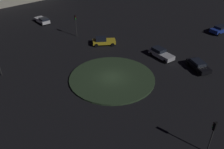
{
  "coord_description": "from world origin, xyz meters",
  "views": [
    {
      "loc": [
        -23.89,
        15.29,
        18.69
      ],
      "look_at": [
        0.0,
        0.0,
        0.69
      ],
      "focal_mm": 37.69,
      "sensor_mm": 36.0,
      "label": 1
    }
  ],
  "objects_px": {
    "car_yellow": "(103,41)",
    "traffic_light_west": "(213,132)",
    "car_silver": "(161,53)",
    "car_black": "(198,65)",
    "car_blue": "(220,29)",
    "car_white": "(42,20)",
    "traffic_light_east": "(76,21)"
  },
  "relations": [
    {
      "from": "car_white",
      "to": "traffic_light_west",
      "type": "height_order",
      "value": "traffic_light_west"
    },
    {
      "from": "car_white",
      "to": "traffic_light_east",
      "type": "relative_size",
      "value": 1.06
    },
    {
      "from": "car_yellow",
      "to": "traffic_light_west",
      "type": "bearing_deg",
      "value": -72.16
    },
    {
      "from": "car_white",
      "to": "car_black",
      "type": "bearing_deg",
      "value": -164.55
    },
    {
      "from": "car_blue",
      "to": "car_silver",
      "type": "xyz_separation_m",
      "value": [
        -1.47,
        17.61,
        -0.04
      ]
    },
    {
      "from": "car_black",
      "to": "car_yellow",
      "type": "height_order",
      "value": "car_yellow"
    },
    {
      "from": "traffic_light_east",
      "to": "car_blue",
      "type": "bearing_deg",
      "value": 68.93
    },
    {
      "from": "car_black",
      "to": "car_silver",
      "type": "xyz_separation_m",
      "value": [
        5.96,
        2.17,
        0.03
      ]
    },
    {
      "from": "car_black",
      "to": "traffic_light_east",
      "type": "relative_size",
      "value": 1.06
    },
    {
      "from": "car_yellow",
      "to": "traffic_light_east",
      "type": "distance_m",
      "value": 7.08
    },
    {
      "from": "traffic_light_east",
      "to": "traffic_light_west",
      "type": "bearing_deg",
      "value": 5.15
    },
    {
      "from": "car_yellow",
      "to": "car_white",
      "type": "xyz_separation_m",
      "value": [
        17.19,
        5.73,
        -0.02
      ]
    },
    {
      "from": "traffic_light_east",
      "to": "car_silver",
      "type": "bearing_deg",
      "value": 34.82
    },
    {
      "from": "car_silver",
      "to": "traffic_light_west",
      "type": "bearing_deg",
      "value": -31.8
    },
    {
      "from": "car_blue",
      "to": "car_black",
      "type": "bearing_deg",
      "value": 25.04
    },
    {
      "from": "car_yellow",
      "to": "traffic_light_west",
      "type": "height_order",
      "value": "traffic_light_west"
    },
    {
      "from": "car_blue",
      "to": "traffic_light_east",
      "type": "relative_size",
      "value": 1.02
    },
    {
      "from": "car_yellow",
      "to": "car_white",
      "type": "height_order",
      "value": "car_yellow"
    },
    {
      "from": "car_black",
      "to": "car_silver",
      "type": "distance_m",
      "value": 6.35
    },
    {
      "from": "car_white",
      "to": "car_silver",
      "type": "height_order",
      "value": "car_silver"
    },
    {
      "from": "traffic_light_west",
      "to": "car_black",
      "type": "bearing_deg",
      "value": -49.32
    },
    {
      "from": "car_silver",
      "to": "car_blue",
      "type": "bearing_deg",
      "value": 92.36
    },
    {
      "from": "car_black",
      "to": "car_silver",
      "type": "relative_size",
      "value": 1.02
    },
    {
      "from": "car_yellow",
      "to": "car_black",
      "type": "bearing_deg",
      "value": -37.02
    },
    {
      "from": "car_silver",
      "to": "traffic_light_west",
      "type": "height_order",
      "value": "traffic_light_west"
    },
    {
      "from": "traffic_light_west",
      "to": "car_yellow",
      "type": "bearing_deg",
      "value": -11.38
    },
    {
      "from": "car_yellow",
      "to": "traffic_light_east",
      "type": "bearing_deg",
      "value": 138.28
    },
    {
      "from": "car_yellow",
      "to": "car_silver",
      "type": "height_order",
      "value": "car_silver"
    },
    {
      "from": "car_blue",
      "to": "traffic_light_west",
      "type": "height_order",
      "value": "traffic_light_west"
    },
    {
      "from": "car_yellow",
      "to": "traffic_light_west",
      "type": "relative_size",
      "value": 1.14
    },
    {
      "from": "car_black",
      "to": "traffic_light_west",
      "type": "distance_m",
      "value": 16.26
    },
    {
      "from": "car_white",
      "to": "car_silver",
      "type": "distance_m",
      "value": 28.91
    }
  ]
}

